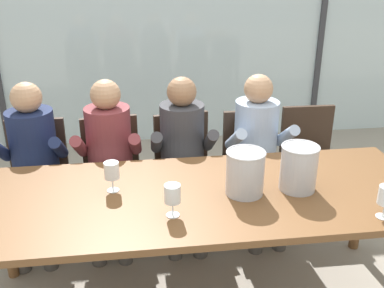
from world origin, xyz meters
The scene contains 18 objects.
ground centered at (0.00, 1.00, 0.00)m, with size 14.00×14.00×0.00m, color #9E9384.
window_glass_panel centered at (0.00, 2.67, 1.30)m, with size 7.80×0.03×2.60m, color silver.
window_mullion_right centered at (1.75, 2.65, 1.30)m, with size 0.06×0.06×2.60m, color #38383D.
hillside_vineyard centered at (0.00, 5.71, 0.71)m, with size 13.80×2.40×1.42m, color #386633.
dining_table centered at (0.00, 0.00, 0.68)m, with size 2.60×0.96×0.75m.
chair_near_curtain centered at (-1.07, 0.90, 0.51)m, with size 0.44×0.44×0.88m.
chair_left_of_center centered at (-0.53, 0.88, 0.51)m, with size 0.49×0.49×0.88m.
chair_center centered at (0.01, 0.88, 0.51)m, with size 0.50×0.50×0.88m.
chair_right_of_center centered at (0.53, 0.87, 0.51)m, with size 0.45×0.45×0.88m.
chair_near_window_right centered at (1.02, 0.92, 0.51)m, with size 0.45×0.45×0.88m.
person_navy_polo centered at (-1.06, 0.75, 0.69)m, with size 0.46×0.61×1.20m.
person_maroon_top centered at (-0.54, 0.75, 0.69)m, with size 0.47×0.62×1.20m.
person_charcoal_jacket centered at (-0.01, 0.75, 0.69)m, with size 0.47×0.62×1.20m.
person_pale_blue_shirt centered at (0.55, 0.75, 0.69)m, with size 0.48×0.62×1.20m.
ice_bucket_primary centered at (0.55, -0.02, 0.89)m, with size 0.21×0.21×0.26m.
ice_bucket_secondary centered at (0.24, -0.03, 0.88)m, with size 0.22×0.22×0.25m.
wine_glass_by_left_taster centered at (-0.17, -0.21, 0.87)m, with size 0.08×0.08×0.17m.
wine_glass_center_pour centered at (-0.48, 0.09, 0.87)m, with size 0.08×0.08×0.17m.
Camera 1 is at (-0.33, -2.15, 1.97)m, focal length 41.61 mm.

